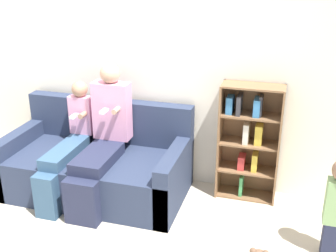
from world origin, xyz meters
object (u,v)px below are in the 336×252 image
child_seated (67,146)px  bookshelf (249,139)px  couch (97,166)px  adult_seated (102,136)px

child_seated → bookshelf: bearing=16.3°
couch → bookshelf: bookshelf is taller
bookshelf → child_seated: bearing=-163.7°
couch → bookshelf: size_ratio=1.56×
adult_seated → bookshelf: adult_seated is taller
couch → bookshelf: (1.46, 0.36, 0.33)m
child_seated → bookshelf: size_ratio=0.94×
bookshelf → couch: bearing=-166.3°
adult_seated → bookshelf: size_ratio=1.13×
couch → adult_seated: 0.39m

